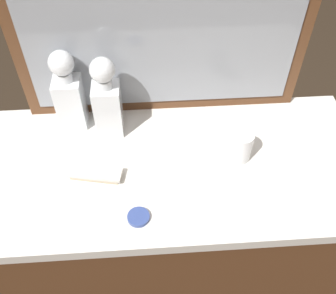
# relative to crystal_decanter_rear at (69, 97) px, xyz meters

# --- Properties ---
(ground_plane) EXTENTS (6.00, 6.00, 0.00)m
(ground_plane) POSITION_rel_crystal_decanter_rear_xyz_m (0.31, -0.21, -1.05)
(ground_plane) COLOR #2D2319
(dresser) EXTENTS (1.28, 0.58, 0.93)m
(dresser) POSITION_rel_crystal_decanter_rear_xyz_m (0.31, -0.21, -0.58)
(dresser) COLOR brown
(dresser) RESTS_ON ground_plane
(dresser_mirror) EXTENTS (0.94, 0.03, 0.66)m
(dresser_mirror) POSITION_rel_crystal_decanter_rear_xyz_m (0.31, 0.06, 0.21)
(dresser_mirror) COLOR brown
(dresser_mirror) RESTS_ON dresser
(crystal_decanter_rear) EXTENTS (0.09, 0.09, 0.29)m
(crystal_decanter_rear) POSITION_rel_crystal_decanter_rear_xyz_m (0.00, 0.00, 0.00)
(crystal_decanter_rear) COLOR white
(crystal_decanter_rear) RESTS_ON dresser
(crystal_decanter_far_right) EXTENTS (0.09, 0.09, 0.29)m
(crystal_decanter_far_right) POSITION_rel_crystal_decanter_rear_xyz_m (0.13, -0.04, 0.00)
(crystal_decanter_far_right) COLOR white
(crystal_decanter_far_right) RESTS_ON dresser
(crystal_tumbler_rear) EXTENTS (0.07, 0.07, 0.10)m
(crystal_tumbler_rear) POSITION_rel_crystal_decanter_rear_xyz_m (0.54, -0.20, -0.07)
(crystal_tumbler_rear) COLOR white
(crystal_tumbler_rear) RESTS_ON dresser
(silver_brush_front) EXTENTS (0.17, 0.09, 0.02)m
(silver_brush_front) POSITION_rel_crystal_decanter_rear_xyz_m (0.08, -0.24, -0.10)
(silver_brush_front) COLOR #B7A88C
(silver_brush_front) RESTS_ON dresser
(porcelain_dish) EXTENTS (0.06, 0.06, 0.01)m
(porcelain_dish) POSITION_rel_crystal_decanter_rear_xyz_m (0.21, -0.41, -0.11)
(porcelain_dish) COLOR #33478C
(porcelain_dish) RESTS_ON dresser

